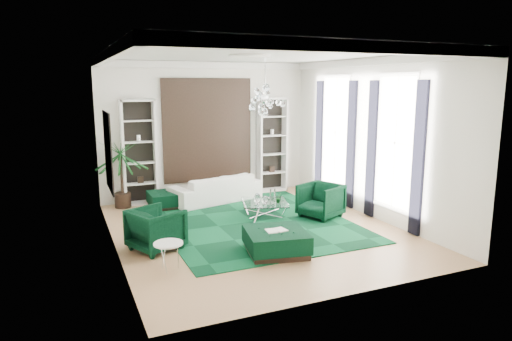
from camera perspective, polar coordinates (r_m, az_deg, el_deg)
name	(u,v)px	position (r m, az deg, el deg)	size (l,w,h in m)	color
floor	(256,230)	(10.22, -0.01, -7.47)	(6.00, 7.00, 0.02)	tan
ceiling	(256,53)	(9.73, -0.01, 14.44)	(6.00, 7.00, 0.02)	white
wall_back	(207,130)	(13.07, -6.14, 5.04)	(6.00, 0.02, 3.80)	white
wall_front	(352,174)	(6.75, 11.88, -0.44)	(6.00, 0.02, 3.80)	white
wall_left	(110,153)	(9.04, -17.81, 2.07)	(0.02, 7.00, 3.80)	white
wall_right	(371,138)	(11.32, 14.16, 3.91)	(0.02, 7.00, 3.80)	white
crown_molding	(256,59)	(9.72, -0.01, 13.79)	(6.00, 7.00, 0.18)	white
ceiling_medallion	(250,56)	(10.00, -0.71, 14.11)	(0.90, 0.90, 0.05)	white
tapestry	(208,130)	(13.02, -6.07, 5.02)	(2.50, 0.06, 2.80)	black
shelving_left	(139,152)	(12.50, -14.39, 2.20)	(0.90, 0.38, 2.80)	white
shelving_right	(272,145)	(13.64, 2.01, 3.22)	(0.90, 0.38, 2.80)	white
painting	(109,152)	(9.65, -17.92, 2.27)	(0.04, 1.30, 1.60)	black
window_near	(395,143)	(10.61, 17.02, 3.33)	(0.03, 1.10, 2.90)	white
curtain_near_a	(419,159)	(10.05, 19.65, 1.33)	(0.07, 0.30, 3.25)	black
curtain_near_b	(372,150)	(11.22, 14.25, 2.56)	(0.07, 0.30, 3.25)	black
window_far	(336,133)	(12.52, 9.92, 4.70)	(0.03, 1.10, 2.90)	white
curtain_far_a	(351,145)	(11.89, 11.79, 3.11)	(0.07, 0.30, 3.25)	black
curtain_far_b	(319,139)	(13.19, 7.90, 3.96)	(0.07, 0.30, 3.25)	black
rug	(253,222)	(10.75, -0.33, -6.43)	(4.20, 5.00, 0.02)	black
sofa	(216,188)	(12.58, -5.05, -2.24)	(2.52, 0.98, 0.74)	white
armchair_left	(156,229)	(9.13, -12.36, -7.16)	(0.89, 0.91, 0.83)	black
armchair_right	(320,201)	(11.15, 8.07, -3.74)	(0.89, 0.91, 0.83)	black
coffee_table	(264,209)	(11.14, 1.07, -4.87)	(1.08, 1.08, 0.37)	white
ottoman_side	(167,200)	(12.21, -11.09, -3.60)	(0.90, 0.90, 0.40)	black
ottoman_front	(276,242)	(8.80, 2.51, -8.91)	(1.12, 1.12, 0.45)	black
book	(276,230)	(8.73, 2.53, -7.44)	(0.40, 0.27, 0.03)	white
side_table	(169,257)	(8.16, -10.85, -10.57)	(0.51, 0.51, 0.49)	white
palm	(121,164)	(12.29, -16.53, 0.79)	(1.44, 1.44, 2.31)	#13511D
chandelier	(265,100)	(9.89, 1.13, 8.81)	(0.83, 0.83, 0.75)	white
table_plant	(279,198)	(10.98, 2.84, -3.42)	(0.14, 0.12, 0.26)	#13511D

